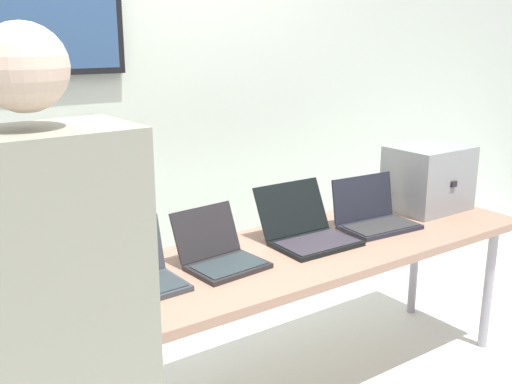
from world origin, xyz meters
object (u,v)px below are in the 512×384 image
Objects in this scene: laptop_station_2 at (129,275)px; laptop_station_4 at (307,230)px; person at (47,319)px; laptop_station_5 at (373,216)px; laptop_station_3 at (219,253)px; equipment_box at (428,178)px; workbench at (230,277)px; coffee_mug at (9,350)px.

laptop_station_2 is 0.88m from laptop_station_4.
laptop_station_5 is at bearing 20.22° from person.
laptop_station_2 is 1.00× the size of laptop_station_4.
laptop_station_2 is 1.29m from laptop_station_5.
laptop_station_4 is 0.41m from laptop_station_5.
laptop_station_2 is at bearing -179.43° from laptop_station_3.
person reaches higher than equipment_box.
laptop_station_4 is (-0.87, -0.03, -0.12)m from equipment_box.
workbench is 7.66× the size of equipment_box.
laptop_station_4 is 0.96× the size of laptop_station_5.
laptop_station_3 reaches higher than coffee_mug.
workbench is 0.87m from laptop_station_5.
person is (-0.90, -0.62, 0.34)m from workbench.
laptop_station_5 is 1.80m from coffee_mug.
laptop_station_4 is at bearing 12.25° from coffee_mug.
laptop_station_2 is at bearing -178.90° from laptop_station_4.
person reaches higher than workbench.
equipment_box reaches higher than laptop_station_5.
equipment_box is 1.06× the size of laptop_station_5.
person is 0.45m from coffee_mug.
equipment_box is 0.48m from laptop_station_5.
workbench is 8.09× the size of laptop_station_5.
person is at bearing -145.32° from workbench.
laptop_station_3 is (-0.03, 0.03, 0.10)m from workbench.
laptop_station_2 is 0.57m from coffee_mug.
coffee_mug is at bearing -167.75° from laptop_station_4.
equipment_box is 1.09× the size of laptop_station_4.
person is (-2.22, -0.70, 0.12)m from equipment_box.
laptop_station_4 is at bearing 26.41° from person.
person reaches higher than laptop_station_2.
laptop_station_3 is at bearing 0.57° from laptop_station_2.
laptop_station_3 is 0.88× the size of laptop_station_4.
laptop_station_2 is 0.96× the size of laptop_station_5.
person is (-0.87, -0.66, 0.24)m from laptop_station_3.
workbench is 1.14m from person.
laptop_station_2 reaches higher than workbench.
laptop_station_5 is at bearing -0.20° from laptop_station_2.
equipment_box is at bearing 1.48° from laptop_station_2.
laptop_station_3 is 0.85× the size of laptop_station_5.
laptop_station_3 is (0.40, 0.00, -0.00)m from laptop_station_2.
equipment_box is 0.24× the size of person.
person is at bearing -159.78° from laptop_station_5.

